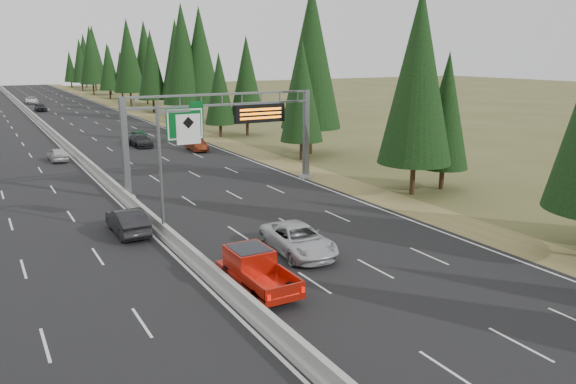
% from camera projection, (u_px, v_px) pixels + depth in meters
% --- Properties ---
extents(road, '(32.00, 260.00, 0.08)m').
position_uv_depth(road, '(48.00, 131.00, 80.79)').
color(road, black).
rests_on(road, ground).
extents(shoulder_right, '(3.60, 260.00, 0.06)m').
position_uv_depth(shoulder_right, '(168.00, 124.00, 89.30)').
color(shoulder_right, olive).
rests_on(shoulder_right, ground).
extents(median_barrier, '(0.70, 260.00, 0.85)m').
position_uv_depth(median_barrier, '(48.00, 128.00, 80.70)').
color(median_barrier, gray).
rests_on(median_barrier, road).
extents(sign_gantry, '(16.75, 0.98, 7.80)m').
position_uv_depth(sign_gantry, '(231.00, 125.00, 45.67)').
color(sign_gantry, slate).
rests_on(sign_gantry, road).
extents(hov_sign_pole, '(2.80, 0.50, 8.00)m').
position_uv_depth(hov_sign_pole, '(170.00, 161.00, 33.45)').
color(hov_sign_pole, slate).
rests_on(hov_sign_pole, road).
extents(tree_row_right, '(12.16, 238.74, 18.97)m').
position_uv_depth(tree_row_right, '(204.00, 63.00, 84.48)').
color(tree_row_right, black).
rests_on(tree_row_right, ground).
extents(silver_minivan, '(3.01, 5.92, 1.60)m').
position_uv_depth(silver_minivan, '(298.00, 239.00, 31.35)').
color(silver_minivan, silver).
rests_on(silver_minivan, road).
extents(red_pickup, '(1.99, 5.57, 1.81)m').
position_uv_depth(red_pickup, '(253.00, 266.00, 26.87)').
color(red_pickup, black).
rests_on(red_pickup, road).
extents(car_ahead_green, '(1.91, 4.43, 1.49)m').
position_uv_depth(car_ahead_green, '(139.00, 136.00, 70.39)').
color(car_ahead_green, '#114C2B').
rests_on(car_ahead_green, road).
extents(car_ahead_dkred, '(1.64, 4.37, 1.43)m').
position_uv_depth(car_ahead_dkred, '(196.00, 145.00, 64.26)').
color(car_ahead_dkred, '#5F1F0D').
rests_on(car_ahead_dkred, road).
extents(car_ahead_dkgrey, '(2.23, 4.97, 1.42)m').
position_uv_depth(car_ahead_dkgrey, '(140.00, 141.00, 67.12)').
color(car_ahead_dkgrey, black).
rests_on(car_ahead_dkgrey, road).
extents(car_ahead_white, '(2.69, 5.37, 1.46)m').
position_uv_depth(car_ahead_white, '(31.00, 100.00, 123.97)').
color(car_ahead_white, white).
rests_on(car_ahead_white, road).
extents(car_ahead_far, '(1.99, 4.73, 1.60)m').
position_uv_depth(car_ahead_far, '(40.00, 107.00, 107.74)').
color(car_ahead_far, black).
rests_on(car_ahead_far, road).
extents(car_onc_near, '(1.77, 4.91, 1.61)m').
position_uv_depth(car_onc_near, '(127.00, 221.00, 34.75)').
color(car_onc_near, black).
rests_on(car_onc_near, road).
extents(car_onc_white, '(1.85, 4.11, 1.37)m').
position_uv_depth(car_onc_white, '(57.00, 154.00, 58.12)').
color(car_onc_white, silver).
rests_on(car_onc_white, road).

